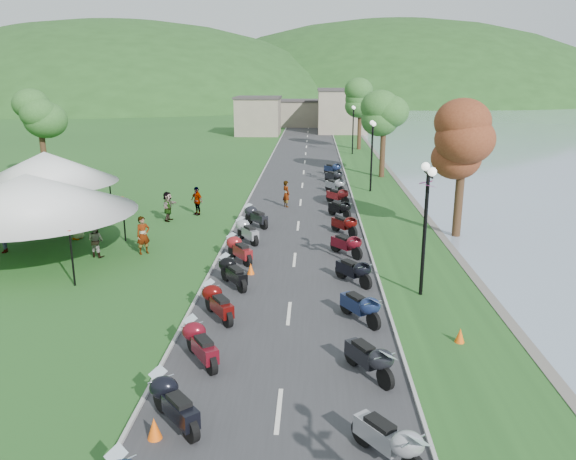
{
  "coord_description": "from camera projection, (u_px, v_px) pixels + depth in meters",
  "views": [
    {
      "loc": [
        0.79,
        -2.41,
        8.19
      ],
      "look_at": [
        -0.32,
        22.47,
        1.3
      ],
      "focal_mm": 35.0,
      "sensor_mm": 36.0,
      "label": 1
    }
  ],
  "objects": [
    {
      "name": "vendor_tent_side",
      "position": [
        48.0,
        186.0,
        32.32
      ],
      "size": [
        5.29,
        5.29,
        4.0
      ],
      "primitive_type": null,
      "color": "silver",
      "rests_on": "ground"
    },
    {
      "name": "road",
      "position": [
        302.0,
        185.0,
        43.05
      ],
      "size": [
        7.0,
        120.0,
        0.02
      ],
      "primitive_type": "cube",
      "color": "#333336",
      "rests_on": "ground"
    },
    {
      "name": "tree_lakeside",
      "position": [
        462.0,
        163.0,
        28.57
      ],
      "size": [
        2.79,
        2.79,
        7.76
      ],
      "primitive_type": null,
      "color": "#39732D",
      "rests_on": "ground"
    },
    {
      "name": "pedestrian_a",
      "position": [
        144.0,
        254.0,
        26.65
      ],
      "size": [
        0.82,
        0.8,
        1.82
      ],
      "primitive_type": "imported",
      "rotation": [
        0.0,
        0.0,
        0.7
      ],
      "color": "slate",
      "rests_on": "ground"
    },
    {
      "name": "pedestrian_c",
      "position": [
        5.0,
        252.0,
        26.84
      ],
      "size": [
        0.54,
        1.06,
        1.58
      ],
      "primitive_type": "imported",
      "rotation": [
        0.0,
        0.0,
        4.83
      ],
      "color": "slate",
      "rests_on": "ground"
    },
    {
      "name": "far_building",
      "position": [
        295.0,
        114.0,
        85.79
      ],
      "size": [
        18.0,
        16.0,
        5.0
      ],
      "primitive_type": "cube",
      "color": "gray",
      "rests_on": "ground"
    },
    {
      "name": "moto_row_left",
      "position": [
        190.0,
        373.0,
        14.91
      ],
      "size": [
        2.6,
        36.36,
        1.1
      ],
      "primitive_type": null,
      "color": "#331411",
      "rests_on": "ground"
    },
    {
      "name": "traffic_cone_near",
      "position": [
        154.0,
        429.0,
        13.01
      ],
      "size": [
        0.36,
        0.36,
        0.56
      ],
      "primitive_type": "cone",
      "color": "#F2590C",
      "rests_on": "ground"
    },
    {
      "name": "vendor_tent_main",
      "position": [
        31.0,
        217.0,
        25.25
      ],
      "size": [
        6.31,
        6.31,
        4.0
      ],
      "primitive_type": null,
      "color": "silver",
      "rests_on": "ground"
    },
    {
      "name": "pedestrian_b",
      "position": [
        97.0,
        257.0,
        26.21
      ],
      "size": [
        0.87,
        0.66,
        1.59
      ],
      "primitive_type": "imported",
      "rotation": [
        0.0,
        0.0,
        2.8
      ],
      "color": "slate",
      "rests_on": "ground"
    },
    {
      "name": "moto_row_right",
      "position": [
        348.0,
        245.0,
        26.2
      ],
      "size": [
        2.6,
        46.14,
        1.1
      ],
      "primitive_type": null,
      "color": "#331411",
      "rests_on": "ground"
    },
    {
      "name": "hills_backdrop",
      "position": [
        311.0,
        99.0,
        197.1
      ],
      "size": [
        360.0,
        120.0,
        76.0
      ],
      "primitive_type": null,
      "color": "#285621",
      "rests_on": "ground"
    }
  ]
}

